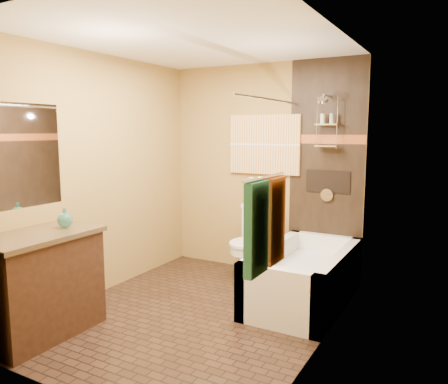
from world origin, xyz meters
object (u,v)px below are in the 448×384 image
Objects in this scene: sunset_painting at (264,145)px; toilet at (253,242)px; vanity at (39,284)px; bathtub at (304,281)px.

sunset_painting reaches higher than toilet.
sunset_painting is 1.16m from toilet.
vanity reaches higher than toilet.
vanity is at bearing -110.94° from sunset_painting.
sunset_painting reaches higher than vanity.
toilet is at bearing 149.90° from bathtub.
vanity reaches higher than bathtub.
vanity is at bearing -114.50° from toilet.
vanity is (-0.95, -2.20, 0.01)m from toilet.
toilet is at bearing -90.00° from sunset_painting.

